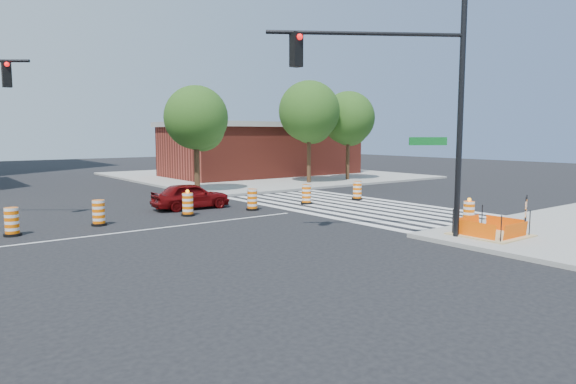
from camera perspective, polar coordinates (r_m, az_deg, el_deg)
name	(u,v)px	position (r m, az deg, el deg)	size (l,w,h in m)	color
ground	(140,230)	(20.28, -16.08, -4.12)	(120.00, 120.00, 0.00)	black
sidewalk_ne	(262,175)	(44.58, -2.87, 1.87)	(22.00, 22.00, 0.15)	gray
crosswalk_east	(349,206)	(26.24, 6.78, -1.54)	(6.75, 13.50, 0.01)	silver
lane_centerline	(140,230)	(20.28, -16.08, -4.11)	(14.00, 0.12, 0.01)	silver
excavation_pit	(490,233)	(19.13, 21.57, -4.28)	(2.20, 2.20, 0.90)	tan
brick_storefront	(262,149)	(44.46, -2.88, 4.76)	(16.50, 8.50, 4.60)	maroon
red_coupe	(191,196)	(25.43, -10.76, -0.42)	(1.51, 3.76, 1.28)	#610809
signal_pole_se	(408,83)	(17.68, 13.23, 11.69)	(5.61, 3.64, 8.66)	black
pit_drum	(469,213)	(21.03, 19.44, -2.26)	(0.53, 0.53, 1.04)	black
barricade	(526,208)	(22.14, 24.94, -1.66)	(0.84, 0.44, 1.08)	#FF6605
tree_north_c	(197,121)	(31.67, -10.13, 7.73)	(3.87, 3.85, 6.54)	#382314
tree_north_d	(309,115)	(37.08, 2.38, 8.55)	(4.37, 4.37, 7.43)	#382314
tree_north_e	(348,121)	(39.87, 6.71, 7.84)	(4.05, 4.05, 6.89)	#382314
median_drum_2	(12,223)	(20.86, -28.34, -3.02)	(0.60, 0.60, 1.02)	black
median_drum_3	(99,214)	(21.79, -20.29, -2.27)	(0.60, 0.60, 1.02)	black
median_drum_4	(188,205)	(23.29, -11.07, -1.43)	(0.60, 0.60, 1.18)	black
median_drum_5	(252,200)	(24.61, -3.99, -0.93)	(0.60, 0.60, 1.02)	black
median_drum_6	(306,195)	(26.69, 2.06, -0.34)	(0.60, 0.60, 1.02)	black
median_drum_7	(357,191)	(28.70, 7.70, 0.09)	(0.60, 0.60, 1.02)	black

